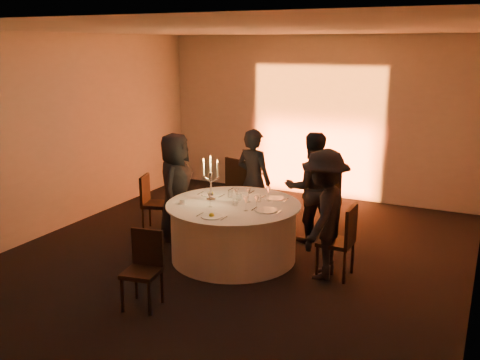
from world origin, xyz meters
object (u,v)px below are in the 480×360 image
at_px(guest_left, 176,187).
at_px(guest_back_right, 311,187).
at_px(guest_back_left, 254,181).
at_px(coffee_cup, 182,202).
at_px(chair_back_left, 241,186).
at_px(candelabra, 211,185).
at_px(chair_back_right, 325,197).
at_px(chair_right, 342,238).
at_px(chair_front, 144,264).
at_px(banquet_table, 234,231).
at_px(chair_left, 152,200).
at_px(guest_right, 324,215).

xyz_separation_m(guest_left, guest_back_right, (1.82, 0.79, 0.01)).
height_order(guest_back_left, coffee_cup, guest_back_left).
relative_size(chair_back_left, candelabra, 1.71).
distance_m(chair_back_right, chair_right, 1.62).
bearing_deg(guest_back_left, chair_front, 99.07).
bearing_deg(chair_back_left, chair_front, 114.69).
height_order(banquet_table, guest_back_left, guest_back_left).
relative_size(chair_left, candelabra, 1.40).
bearing_deg(candelabra, chair_back_right, 52.48).
distance_m(banquet_table, coffee_cup, 0.80).
distance_m(guest_back_left, coffee_cup, 1.46).
xyz_separation_m(chair_right, coffee_cup, (-2.09, -0.34, 0.28)).
height_order(chair_back_right, candelabra, candelabra).
xyz_separation_m(chair_back_right, coffee_cup, (-1.41, -1.81, 0.23)).
xyz_separation_m(guest_back_left, coffee_cup, (-0.40, -1.41, -0.00)).
relative_size(chair_back_left, guest_back_left, 0.67).
bearing_deg(chair_right, coffee_cup, -79.20).
bearing_deg(guest_right, guest_left, -100.00).
xyz_separation_m(chair_left, guest_left, (0.55, -0.15, 0.31)).
height_order(chair_back_left, coffee_cup, chair_back_left).
xyz_separation_m(banquet_table, guest_back_right, (0.72, 1.09, 0.43)).
relative_size(guest_back_right, coffee_cup, 14.78).
distance_m(chair_left, coffee_cup, 1.32).
relative_size(guest_back_left, coffee_cup, 14.62).
relative_size(guest_right, candelabra, 2.59).
bearing_deg(guest_back_right, coffee_cup, 12.96).
xyz_separation_m(chair_back_left, chair_back_right, (1.36, 0.11, -0.04)).
relative_size(chair_front, candelabra, 1.37).
height_order(chair_back_left, candelabra, candelabra).
distance_m(guest_left, candelabra, 0.83).
bearing_deg(chair_right, chair_back_right, -153.93).
xyz_separation_m(chair_right, guest_right, (-0.22, -0.08, 0.29)).
height_order(guest_left, candelabra, guest_left).
distance_m(banquet_table, chair_left, 1.71).
xyz_separation_m(chair_back_left, guest_back_right, (1.28, -0.31, 0.20)).
height_order(chair_front, guest_back_left, guest_back_left).
bearing_deg(chair_back_left, guest_back_right, -174.02).
distance_m(chair_front, guest_back_right, 2.92).
height_order(chair_right, candelabra, candelabra).
height_order(chair_left, guest_back_left, guest_back_left).
relative_size(guest_left, coffee_cup, 14.53).
distance_m(banquet_table, candelabra, 0.70).
bearing_deg(guest_right, chair_back_left, -130.16).
relative_size(guest_right, coffee_cup, 14.72).
bearing_deg(coffee_cup, guest_right, 8.02).
bearing_deg(guest_left, guest_back_left, -63.35).
relative_size(chair_front, guest_back_right, 0.53).
relative_size(chair_right, guest_right, 0.57).
bearing_deg(chair_back_right, banquet_table, 36.19).
xyz_separation_m(chair_left, chair_front, (1.36, -2.08, -0.01)).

